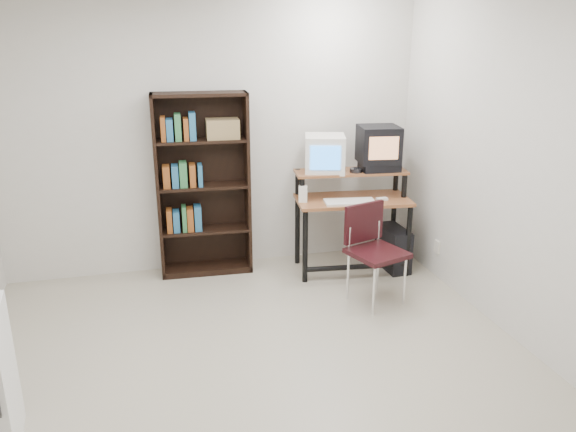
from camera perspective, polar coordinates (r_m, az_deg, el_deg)
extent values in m
cube|color=#B2A993|center=(4.07, -2.99, -15.53)|extent=(4.00, 4.00, 0.01)
cube|color=beige|center=(5.45, -7.57, 7.96)|extent=(4.00, 0.01, 2.60)
cube|color=beige|center=(1.76, 10.22, -15.04)|extent=(4.00, 0.01, 2.60)
cube|color=beige|center=(4.36, 23.43, 4.04)|extent=(0.01, 4.00, 2.60)
cube|color=brown|center=(5.42, 6.59, 1.64)|extent=(1.13, 0.66, 0.03)
cube|color=brown|center=(5.46, 6.40, 4.48)|extent=(1.11, 0.44, 0.02)
cylinder|color=black|center=(5.22, 1.76, -3.07)|extent=(0.05, 0.05, 0.72)
cylinder|color=black|center=(5.47, 12.12, -2.47)|extent=(0.05, 0.05, 0.72)
cylinder|color=black|center=(5.60, 0.97, -0.12)|extent=(0.05, 0.05, 0.98)
cylinder|color=black|center=(5.84, 10.69, 0.32)|extent=(0.05, 0.05, 0.98)
cylinder|color=black|center=(5.42, 6.96, -5.15)|extent=(1.00, 0.16, 0.05)
cube|color=silver|center=(5.40, 3.75, 6.34)|extent=(0.46, 0.46, 0.35)
cube|color=#2E85F6|center=(5.22, 3.82, 5.90)|extent=(0.27, 0.09, 0.22)
cube|color=black|center=(5.50, 9.25, 4.89)|extent=(0.38, 0.29, 0.08)
cube|color=black|center=(5.49, 9.18, 7.19)|extent=(0.42, 0.41, 0.35)
cube|color=tan|center=(5.32, 9.71, 6.80)|extent=(0.28, 0.05, 0.21)
cylinder|color=#26262B|center=(5.39, 6.91, 4.57)|extent=(0.15, 0.15, 0.05)
cube|color=silver|center=(5.27, 6.29, 1.37)|extent=(0.50, 0.28, 0.03)
cube|color=black|center=(5.40, 9.63, 1.45)|extent=(0.22, 0.18, 0.01)
cube|color=white|center=(5.39, 9.53, 1.66)|extent=(0.10, 0.07, 0.03)
cube|color=silver|center=(5.26, 1.53, 2.20)|extent=(0.10, 0.10, 0.17)
cube|color=black|center=(5.68, 10.64, -3.22)|extent=(0.21, 0.45, 0.42)
cube|color=black|center=(4.86, 9.06, -3.75)|extent=(0.54, 0.54, 0.04)
cube|color=black|center=(4.92, 7.72, -0.64)|extent=(0.40, 0.16, 0.34)
cylinder|color=silver|center=(4.73, 8.71, -7.51)|extent=(0.02, 0.02, 0.44)
cylinder|color=silver|center=(4.95, 11.75, -6.50)|extent=(0.02, 0.02, 0.44)
cylinder|color=silver|center=(4.97, 6.11, -6.09)|extent=(0.02, 0.02, 0.44)
cylinder|color=silver|center=(5.18, 9.12, -5.20)|extent=(0.02, 0.02, 0.44)
cube|color=black|center=(5.36, -13.08, 2.75)|extent=(0.05, 0.29, 1.74)
cube|color=black|center=(5.40, -4.14, 3.29)|extent=(0.05, 0.29, 1.74)
cube|color=black|center=(5.49, -8.68, 3.39)|extent=(0.87, 0.07, 1.74)
cube|color=black|center=(5.21, -9.04, 12.14)|extent=(0.88, 0.34, 0.03)
cube|color=black|center=(5.64, -8.19, -5.23)|extent=(0.88, 0.34, 0.06)
cube|color=black|center=(5.49, -8.38, -1.35)|extent=(0.82, 0.31, 0.03)
cube|color=black|center=(5.36, -8.59, 3.03)|extent=(0.82, 0.31, 0.02)
cube|color=black|center=(5.27, -8.81, 7.60)|extent=(0.82, 0.31, 0.02)
cube|color=olive|center=(5.26, -6.67, 8.81)|extent=(0.31, 0.23, 0.18)
cube|color=beige|center=(5.55, 14.91, -3.05)|extent=(0.02, 0.08, 0.12)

